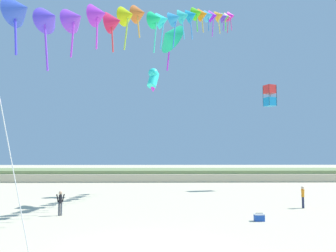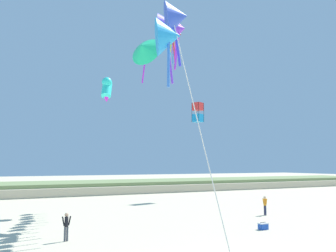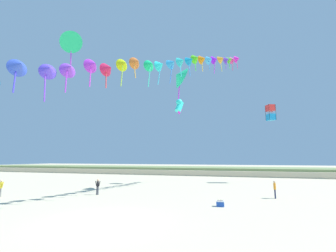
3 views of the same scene
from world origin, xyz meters
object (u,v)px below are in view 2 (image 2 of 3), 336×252
Objects in this scene: person_mid_center at (66,225)px; person_near_right at (265,204)px; large_kite_high_solo at (107,89)px; large_kite_outer_drift at (144,49)px; beach_cooler at (263,226)px; large_kite_low_lead at (198,112)px.

person_near_right is at bearing 9.54° from person_mid_center.
large_kite_outer_drift is (1.40, -5.73, 2.39)m from large_kite_high_solo.
person_near_right is at bearing 47.12° from beach_cooler.
beach_cooler is at bearing -9.90° from person_mid_center.
person_near_right is 16.82m from person_mid_center.
person_mid_center is at bearing -170.46° from person_near_right.
large_kite_high_solo is 18.76m from beach_cooler.
large_kite_high_solo is (-13.16, -5.19, 0.72)m from large_kite_low_lead.
beach_cooler is (12.05, -2.10, -0.67)m from person_mid_center.
person_near_right is 17.50m from large_kite_high_solo.
beach_cooler is at bearing -64.83° from large_kite_high_solo.
person_mid_center is 15.70m from large_kite_outer_drift.
person_near_right is 16.25m from large_kite_outer_drift.
large_kite_outer_drift is at bearing 162.06° from person_near_right.
large_kite_high_solo reaches higher than person_mid_center.
person_mid_center is 0.65× the size of large_kite_high_solo.
large_kite_low_lead reaches higher than beach_cooler.
beach_cooler is (5.06, -8.00, -13.43)m from large_kite_outer_drift.
person_near_right is 2.70× the size of beach_cooler.
large_kite_low_lead is (2.16, 14.03, 9.63)m from person_near_right.
large_kite_low_lead reaches higher than person_near_right.
large_kite_low_lead is 0.56× the size of large_kite_outer_drift.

